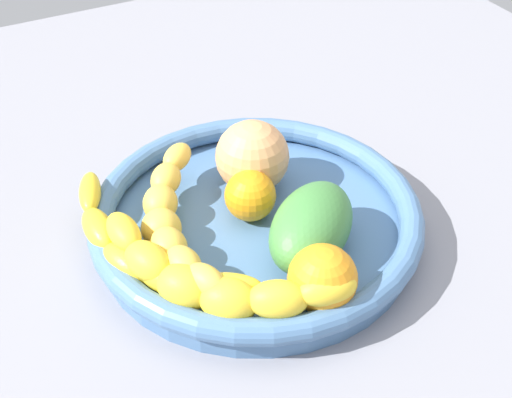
{
  "coord_description": "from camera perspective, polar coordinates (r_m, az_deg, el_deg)",
  "views": [
    {
      "loc": [
        -24.89,
        -47.63,
        51.12
      ],
      "look_at": [
        0.0,
        0.0,
        7.73
      ],
      "focal_mm": 50.38,
      "sensor_mm": 36.0,
      "label": 1
    }
  ],
  "objects": [
    {
      "name": "kitchen_counter",
      "position": [
        0.73,
        -0.0,
        -3.8
      ],
      "size": [
        120.0,
        120.0,
        3.0
      ],
      "primitive_type": "cube",
      "color": "gray",
      "rests_on": "ground"
    },
    {
      "name": "banana_draped_right",
      "position": [
        0.61,
        -3.58,
        -6.54
      ],
      "size": [
        16.88,
        19.03,
        4.46
      ],
      "color": "yellow",
      "rests_on": "fruit_bowl"
    },
    {
      "name": "mango_green",
      "position": [
        0.66,
        4.42,
        -2.2
      ],
      "size": [
        13.46,
        12.77,
        6.34
      ],
      "primitive_type": "ellipsoid",
      "rotation": [
        0.0,
        0.0,
        0.68
      ],
      "color": "#43853E",
      "rests_on": "fruit_bowl"
    },
    {
      "name": "fruit_bowl",
      "position": [
        0.71,
        -0.0,
        -1.64
      ],
      "size": [
        32.71,
        32.71,
        4.14
      ],
      "color": "#4A709D",
      "rests_on": "kitchen_counter"
    },
    {
      "name": "orange_front",
      "position": [
        0.7,
        -0.77,
        0.18
      ],
      "size": [
        5.12,
        5.12,
        5.12
      ],
      "primitive_type": "sphere",
      "color": "orange",
      "rests_on": "fruit_bowl"
    },
    {
      "name": "banana_arching_top",
      "position": [
        0.68,
        -6.77,
        -1.79
      ],
      "size": [
        9.83,
        22.08,
        4.65
      ],
      "color": "yellow",
      "rests_on": "fruit_bowl"
    },
    {
      "name": "banana_draped_left",
      "position": [
        0.65,
        -9.46,
        -4.15
      ],
      "size": [
        11.97,
        23.2,
        3.96
      ],
      "color": "yellow",
      "rests_on": "fruit_bowl"
    },
    {
      "name": "peach_blush",
      "position": [
        0.73,
        -0.3,
        3.38
      ],
      "size": [
        7.61,
        7.61,
        7.61
      ],
      "primitive_type": "sphere",
      "color": "#E79E63",
      "rests_on": "fruit_bowl"
    },
    {
      "name": "orange_mid_left",
      "position": [
        0.61,
        4.99,
        -6.43
      ],
      "size": [
        6.04,
        6.04,
        6.04
      ],
      "primitive_type": "sphere",
      "color": "orange",
      "rests_on": "fruit_bowl"
    }
  ]
}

